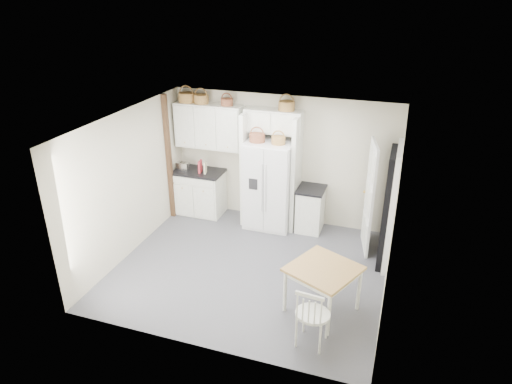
% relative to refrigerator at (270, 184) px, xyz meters
% --- Properties ---
extents(floor, '(4.50, 4.50, 0.00)m').
position_rel_refrigerator_xyz_m(floor, '(0.15, -1.63, -0.89)').
color(floor, '#4A494D').
rests_on(floor, ground).
extents(ceiling, '(4.50, 4.50, 0.00)m').
position_rel_refrigerator_xyz_m(ceiling, '(0.15, -1.63, 1.71)').
color(ceiling, white).
rests_on(ceiling, wall_back).
extents(wall_back, '(4.50, 0.00, 4.50)m').
position_rel_refrigerator_xyz_m(wall_back, '(0.15, 0.37, 0.41)').
color(wall_back, beige).
rests_on(wall_back, floor).
extents(wall_left, '(0.00, 4.00, 4.00)m').
position_rel_refrigerator_xyz_m(wall_left, '(-2.10, -1.63, 0.41)').
color(wall_left, beige).
rests_on(wall_left, floor).
extents(wall_right, '(0.00, 4.00, 4.00)m').
position_rel_refrigerator_xyz_m(wall_right, '(2.40, -1.63, 0.41)').
color(wall_right, beige).
rests_on(wall_right, floor).
extents(refrigerator, '(0.92, 0.74, 1.78)m').
position_rel_refrigerator_xyz_m(refrigerator, '(0.00, 0.00, 0.00)').
color(refrigerator, silver).
rests_on(refrigerator, floor).
extents(base_cab_left, '(0.99, 0.63, 0.92)m').
position_rel_refrigerator_xyz_m(base_cab_left, '(-1.57, 0.07, -0.43)').
color(base_cab_left, silver).
rests_on(base_cab_left, floor).
extents(base_cab_right, '(0.49, 0.58, 0.85)m').
position_rel_refrigerator_xyz_m(base_cab_right, '(0.82, 0.07, -0.46)').
color(base_cab_right, silver).
rests_on(base_cab_right, floor).
extents(dining_table, '(1.20, 1.20, 0.75)m').
position_rel_refrigerator_xyz_m(dining_table, '(1.53, -2.33, -0.52)').
color(dining_table, olive).
rests_on(dining_table, floor).
extents(windsor_chair, '(0.52, 0.48, 0.97)m').
position_rel_refrigerator_xyz_m(windsor_chair, '(1.54, -3.06, -0.41)').
color(windsor_chair, silver).
rests_on(windsor_chair, floor).
extents(counter_left, '(1.03, 0.67, 0.04)m').
position_rel_refrigerator_xyz_m(counter_left, '(-1.57, 0.07, 0.05)').
color(counter_left, black).
rests_on(counter_left, base_cab_left).
extents(counter_right, '(0.52, 0.62, 0.04)m').
position_rel_refrigerator_xyz_m(counter_right, '(0.82, 0.07, -0.02)').
color(counter_right, black).
rests_on(counter_right, base_cab_right).
extents(toaster, '(0.26, 0.15, 0.18)m').
position_rel_refrigerator_xyz_m(toaster, '(-1.88, -0.02, 0.16)').
color(toaster, silver).
rests_on(toaster, counter_left).
extents(cookbook_red, '(0.06, 0.18, 0.26)m').
position_rel_refrigerator_xyz_m(cookbook_red, '(-1.49, -0.01, 0.20)').
color(cookbook_red, '#B42A35').
rests_on(cookbook_red, counter_left).
extents(cookbook_cream, '(0.06, 0.16, 0.23)m').
position_rel_refrigerator_xyz_m(cookbook_cream, '(-1.38, -0.01, 0.18)').
color(cookbook_cream, beige).
rests_on(cookbook_cream, counter_left).
extents(basket_upper_a, '(0.33, 0.33, 0.19)m').
position_rel_refrigerator_xyz_m(basket_upper_a, '(-1.81, 0.20, 1.55)').
color(basket_upper_a, brown).
rests_on(basket_upper_a, upper_cabinet).
extents(basket_upper_b, '(0.30, 0.30, 0.17)m').
position_rel_refrigerator_xyz_m(basket_upper_b, '(-1.49, 0.20, 1.55)').
color(basket_upper_b, brown).
rests_on(basket_upper_b, upper_cabinet).
extents(basket_upper_c, '(0.24, 0.24, 0.14)m').
position_rel_refrigerator_xyz_m(basket_upper_c, '(-0.95, 0.20, 1.53)').
color(basket_upper_c, maroon).
rests_on(basket_upper_c, upper_cabinet).
extents(basket_bridge_b, '(0.31, 0.31, 0.17)m').
position_rel_refrigerator_xyz_m(basket_bridge_b, '(0.24, 0.20, 1.55)').
color(basket_bridge_b, brown).
rests_on(basket_bridge_b, bridge_cabinet).
extents(basket_fridge_a, '(0.30, 0.30, 0.16)m').
position_rel_refrigerator_xyz_m(basket_fridge_a, '(-0.23, -0.10, 0.97)').
color(basket_fridge_a, maroon).
rests_on(basket_fridge_a, refrigerator).
extents(basket_fridge_b, '(0.26, 0.26, 0.14)m').
position_rel_refrigerator_xyz_m(basket_fridge_b, '(0.19, -0.10, 0.96)').
color(basket_fridge_b, brown).
rests_on(basket_fridge_b, refrigerator).
extents(upper_cabinet, '(1.40, 0.34, 0.90)m').
position_rel_refrigerator_xyz_m(upper_cabinet, '(-1.35, 0.20, 1.01)').
color(upper_cabinet, silver).
rests_on(upper_cabinet, wall_back).
extents(bridge_cabinet, '(1.12, 0.34, 0.45)m').
position_rel_refrigerator_xyz_m(bridge_cabinet, '(0.00, 0.20, 1.23)').
color(bridge_cabinet, silver).
rests_on(bridge_cabinet, wall_back).
extents(fridge_panel_left, '(0.08, 0.60, 2.30)m').
position_rel_refrigerator_xyz_m(fridge_panel_left, '(-0.51, 0.07, 0.26)').
color(fridge_panel_left, silver).
rests_on(fridge_panel_left, floor).
extents(fridge_panel_right, '(0.08, 0.60, 2.30)m').
position_rel_refrigerator_xyz_m(fridge_panel_right, '(0.51, 0.07, 0.26)').
color(fridge_panel_right, silver).
rests_on(fridge_panel_right, floor).
extents(trim_post, '(0.09, 0.09, 2.60)m').
position_rel_refrigerator_xyz_m(trim_post, '(-2.05, -0.28, 0.41)').
color(trim_post, '#422717').
rests_on(trim_post, floor).
extents(doorway_void, '(0.18, 0.85, 2.05)m').
position_rel_refrigerator_xyz_m(doorway_void, '(2.31, -0.63, 0.13)').
color(doorway_void, black).
rests_on(doorway_void, floor).
extents(door_slab, '(0.21, 0.79, 2.05)m').
position_rel_refrigerator_xyz_m(door_slab, '(1.95, -0.29, 0.13)').
color(door_slab, white).
rests_on(door_slab, floor).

